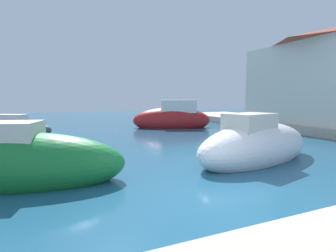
% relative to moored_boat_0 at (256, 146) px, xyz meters
% --- Properties ---
extents(ground, '(80.00, 80.00, 0.00)m').
position_rel_moored_boat_0_xyz_m(ground, '(-3.03, -2.44, -0.51)').
color(ground, '#1E5170').
extents(moored_boat_0, '(5.66, 3.15, 2.00)m').
position_rel_moored_boat_0_xyz_m(moored_boat_0, '(0.00, 0.00, 0.00)').
color(moored_boat_0, white).
rests_on(moored_boat_0, ground).
extents(moored_boat_2, '(4.04, 2.81, 1.43)m').
position_rel_moored_boat_0_xyz_m(moored_boat_2, '(-7.92, 10.59, -0.14)').
color(moored_boat_2, '#3F3F47').
rests_on(moored_boat_2, ground).
extents(moored_boat_3, '(5.91, 3.38, 1.92)m').
position_rel_moored_boat_0_xyz_m(moored_boat_3, '(-7.30, 0.56, 0.01)').
color(moored_boat_3, '#197233').
rests_on(moored_boat_3, ground).
extents(moored_boat_4, '(5.90, 3.82, 2.39)m').
position_rel_moored_boat_0_xyz_m(moored_boat_4, '(1.90, 10.62, 0.12)').
color(moored_boat_4, '#B21E1E').
rests_on(moored_boat_4, ground).
extents(waterfront_building_main, '(5.40, 10.47, 5.93)m').
position_rel_moored_boat_0_xyz_m(waterfront_building_main, '(9.97, 4.50, 3.00)').
color(waterfront_building_main, silver).
rests_on(waterfront_building_main, quay_promenade).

